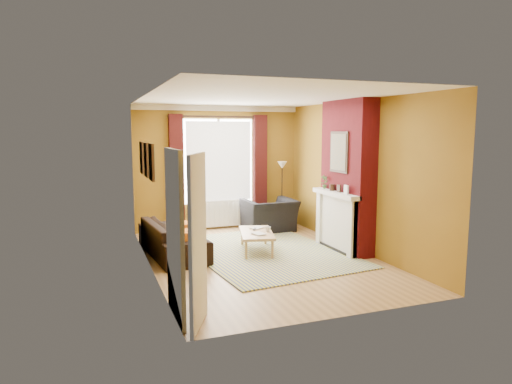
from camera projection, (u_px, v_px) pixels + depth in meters
ground at (261, 258)px, 8.07m from camera, size 5.50×5.50×0.00m
room_walls at (288, 178)px, 8.36m from camera, size 3.82×5.54×2.83m
striped_rug at (265, 252)px, 8.46m from camera, size 2.92×3.79×0.02m
sofa at (173, 238)px, 8.26m from camera, size 1.01×2.14×0.61m
armchair at (269, 215)px, 10.22m from camera, size 1.13×1.00×0.72m
coffee_table at (256, 234)px, 8.43m from camera, size 0.85×1.26×0.38m
wicker_stool at (254, 220)px, 10.46m from camera, size 0.35×0.35×0.39m
floor_lamp at (282, 175)px, 10.64m from camera, size 0.28×0.28×1.53m
book_a at (254, 234)px, 8.15m from camera, size 0.24×0.28×0.02m
book_b at (253, 227)px, 8.78m from camera, size 0.32×0.29×0.02m
mug at (268, 229)px, 8.42m from camera, size 0.14×0.14×0.10m
tv_remote at (255, 229)px, 8.60m from camera, size 0.12×0.16×0.02m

